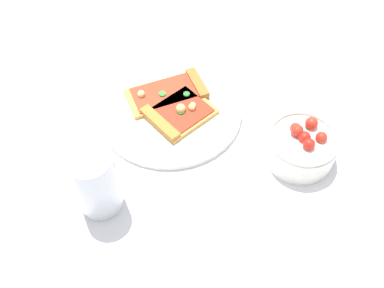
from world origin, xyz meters
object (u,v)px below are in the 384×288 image
pizza_slice_near (177,114)px  pizza_slice_far (171,92)px  soda_glass (96,183)px  salad_bowl (301,146)px  plate (172,108)px

pizza_slice_near → pizza_slice_far: bearing=32.9°
pizza_slice_far → soda_glass: bearing=174.3°
pizza_slice_far → salad_bowl: salad_bowl is taller
pizza_slice_near → salad_bowl: size_ratio=1.18×
plate → soda_glass: bearing=170.6°
pizza_slice_near → salad_bowl: (-0.01, -0.23, 0.01)m
pizza_slice_far → pizza_slice_near: bearing=-147.1°
plate → salad_bowl: (-0.03, -0.25, 0.02)m
plate → pizza_slice_far: 0.03m
pizza_slice_far → salad_bowl: 0.27m
plate → pizza_slice_near: 0.03m
pizza_slice_near → plate: bearing=43.6°
pizza_slice_far → soda_glass: 0.26m
pizza_slice_far → soda_glass: soda_glass is taller
plate → pizza_slice_far: size_ratio=1.68×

